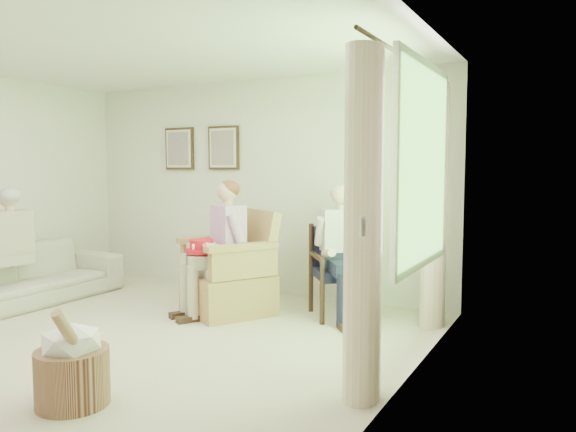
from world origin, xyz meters
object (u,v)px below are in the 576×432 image
Objects in this scene: wood_armchair at (345,267)px; person_wicker at (222,238)px; hatbox at (72,364)px; wicker_armchair at (230,280)px; red_hat at (201,247)px; sofa at (23,275)px; person_dark at (340,242)px; person_sofa at (5,241)px.

person_wicker is (-1.12, -0.61, 0.31)m from wood_armchair.
wood_armchair reaches higher than hatbox.
red_hat is at bearing -82.40° from wicker_armchair.
sofa is 7.02× the size of red_hat.
hatbox is at bearing -141.68° from wood_armchair.
wicker_armchair reaches higher than sofa.
person_dark reaches higher than sofa.
person_wicker is at bearing -74.19° from sofa.
wicker_armchair is 1.58× the size of hatbox.
red_hat is (-0.13, -0.17, -0.08)m from person_wicker.
person_sofa reaches higher than wood_armchair.
wicker_armchair is 1.23m from wood_armchair.
sofa is 3.21× the size of hatbox.
person_wicker is 1.22m from person_dark.
person_dark is at bearing -72.03° from sofa.
red_hat is (-1.26, -0.62, -0.05)m from person_dark.
wood_armchair is 2.91× the size of red_hat.
person_wicker reaches higher than hatbox.
wicker_armchair is 0.84× the size of person_sofa.
hatbox is (0.54, -2.13, -0.46)m from red_hat.
wicker_armchair reaches higher than red_hat.
hatbox is (0.40, -2.29, -0.54)m from person_wicker.
person_wicker is at bearing 100.01° from hatbox.
person_sofa reaches higher than sofa.
red_hat is at bearing -97.76° from person_wicker.
person_wicker is 2.41m from person_sofa.
person_sofa is at bearing -125.46° from wicker_armchair.
person_wicker is 1.06× the size of person_sofa.
person_dark is 4.24× the size of red_hat.
wood_armchair is at bearing -69.72° from sofa.
person_dark reaches higher than hatbox.
person_wicker reaches higher than person_dark.
wood_armchair is 0.67× the size of person_wicker.
sofa is at bearing -167.47° from red_hat.
hatbox is at bearing -142.42° from person_dark.
wood_armchair is at bearing 123.49° from person_sofa.
wicker_armchair is 0.51m from red_hat.
hatbox is at bearing 71.60° from person_sofa.
person_dark reaches higher than person_sofa.
wicker_armchair is 0.81× the size of person_dark.
person_dark is at bearing 121.27° from person_sofa.
person_sofa is (-2.25, -0.84, -0.06)m from person_wicker.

